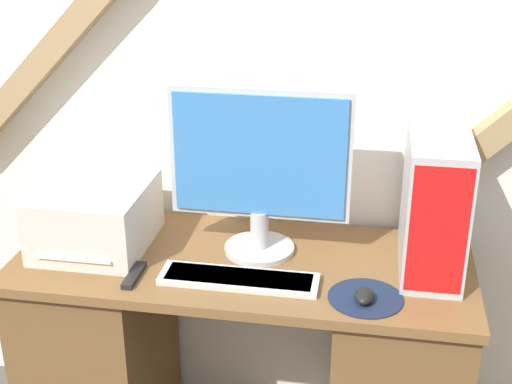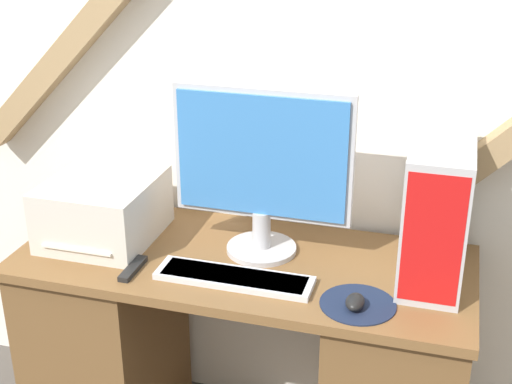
{
  "view_description": "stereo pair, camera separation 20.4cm",
  "coord_description": "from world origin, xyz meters",
  "px_view_note": "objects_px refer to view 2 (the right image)",
  "views": [
    {
      "loc": [
        0.36,
        -1.56,
        1.81
      ],
      "look_at": [
        0.04,
        0.28,
        0.99
      ],
      "focal_mm": 50.0,
      "sensor_mm": 36.0,
      "label": 1
    },
    {
      "loc": [
        0.56,
        -1.52,
        1.81
      ],
      "look_at": [
        0.04,
        0.28,
        0.99
      ],
      "focal_mm": 50.0,
      "sensor_mm": 36.0,
      "label": 2
    }
  ],
  "objects_px": {
    "printer": "(103,209)",
    "remote_control": "(133,269)",
    "mouse": "(355,302)",
    "monitor": "(262,165)",
    "keyboard": "(234,278)",
    "computer_tower": "(437,211)"
  },
  "relations": [
    {
      "from": "printer",
      "to": "remote_control",
      "type": "height_order",
      "value": "printer"
    },
    {
      "from": "mouse",
      "to": "printer",
      "type": "relative_size",
      "value": 0.21
    },
    {
      "from": "printer",
      "to": "monitor",
      "type": "bearing_deg",
      "value": 5.39
    },
    {
      "from": "keyboard",
      "to": "printer",
      "type": "relative_size",
      "value": 1.23
    },
    {
      "from": "monitor",
      "to": "keyboard",
      "type": "xyz_separation_m",
      "value": [
        -0.03,
        -0.2,
        -0.27
      ]
    },
    {
      "from": "mouse",
      "to": "computer_tower",
      "type": "bearing_deg",
      "value": 53.52
    },
    {
      "from": "printer",
      "to": "mouse",
      "type": "bearing_deg",
      "value": -13.49
    },
    {
      "from": "mouse",
      "to": "computer_tower",
      "type": "relative_size",
      "value": 0.19
    },
    {
      "from": "keyboard",
      "to": "mouse",
      "type": "bearing_deg",
      "value": -8.06
    },
    {
      "from": "keyboard",
      "to": "mouse",
      "type": "relative_size",
      "value": 5.81
    },
    {
      "from": "monitor",
      "to": "printer",
      "type": "xyz_separation_m",
      "value": [
        -0.5,
        -0.05,
        -0.18
      ]
    },
    {
      "from": "keyboard",
      "to": "remote_control",
      "type": "bearing_deg",
      "value": -174.53
    },
    {
      "from": "keyboard",
      "to": "remote_control",
      "type": "xyz_separation_m",
      "value": [
        -0.3,
        -0.03,
        -0.0
      ]
    },
    {
      "from": "monitor",
      "to": "mouse",
      "type": "height_order",
      "value": "monitor"
    },
    {
      "from": "mouse",
      "to": "remote_control",
      "type": "bearing_deg",
      "value": 178.15
    },
    {
      "from": "monitor",
      "to": "mouse",
      "type": "relative_size",
      "value": 6.9
    },
    {
      "from": "keyboard",
      "to": "mouse",
      "type": "height_order",
      "value": "mouse"
    },
    {
      "from": "monitor",
      "to": "keyboard",
      "type": "height_order",
      "value": "monitor"
    },
    {
      "from": "printer",
      "to": "remote_control",
      "type": "relative_size",
      "value": 2.63
    },
    {
      "from": "monitor",
      "to": "keyboard",
      "type": "bearing_deg",
      "value": -97.55
    },
    {
      "from": "monitor",
      "to": "printer",
      "type": "distance_m",
      "value": 0.54
    },
    {
      "from": "keyboard",
      "to": "computer_tower",
      "type": "xyz_separation_m",
      "value": [
        0.53,
        0.19,
        0.19
      ]
    }
  ]
}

